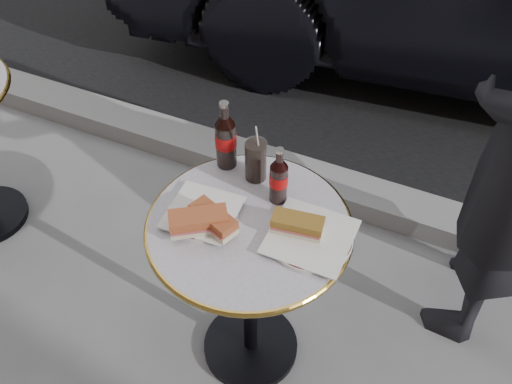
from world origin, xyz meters
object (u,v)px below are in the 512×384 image
at_px(plate_left, 203,214).
at_px(cola_bottle_right, 279,175).
at_px(bistro_table, 250,294).
at_px(cola_bottle_left, 225,135).
at_px(plate_right, 310,238).
at_px(cola_glass, 256,160).

relative_size(plate_left, cola_bottle_right, 1.05).
height_order(bistro_table, cola_bottle_left, cola_bottle_left).
bearing_deg(bistro_table, cola_bottle_left, 130.46).
xyz_separation_m(bistro_table, cola_bottle_right, (0.04, 0.13, 0.47)).
bearing_deg(cola_bottle_left, bistro_table, -49.54).
height_order(bistro_table, plate_right, plate_right).
distance_m(bistro_table, cola_bottle_right, 0.49).
distance_m(bistro_table, plate_left, 0.40).
bearing_deg(cola_glass, cola_bottle_right, -30.40).
bearing_deg(cola_bottle_right, cola_bottle_left, 160.16).
xyz_separation_m(cola_bottle_right, cola_glass, (-0.10, 0.06, -0.03)).
relative_size(bistro_table, cola_bottle_right, 3.58).
relative_size(plate_right, cola_bottle_right, 1.20).
relative_size(cola_bottle_left, cola_bottle_right, 1.21).
height_order(cola_bottle_left, cola_glass, cola_bottle_left).
height_order(plate_right, cola_glass, cola_glass).
bearing_deg(cola_glass, plate_right, -34.28).
bearing_deg(cola_bottle_right, plate_left, -139.13).
distance_m(plate_left, cola_bottle_right, 0.26).
xyz_separation_m(cola_bottle_left, cola_bottle_right, (0.21, -0.08, -0.02)).
bearing_deg(cola_bottle_left, cola_glass, -8.73).
relative_size(bistro_table, cola_bottle_left, 2.96).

